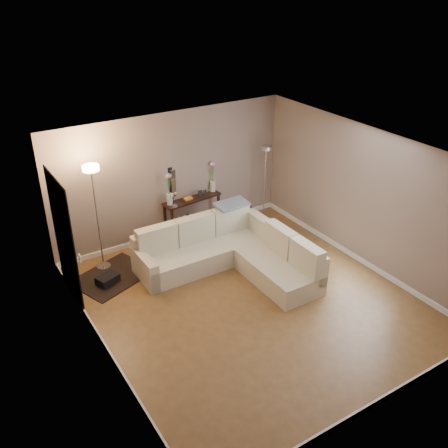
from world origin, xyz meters
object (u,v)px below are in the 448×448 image
floor_lamp_lit (95,198)px  console_table (189,214)px  floor_lamp_unlit (265,168)px  sectional_sofa (229,252)px

floor_lamp_lit → console_table: bearing=9.3°
floor_lamp_unlit → floor_lamp_lit: bearing=-178.9°
console_table → floor_lamp_unlit: bearing=-8.6°
floor_lamp_unlit → console_table: bearing=171.4°
sectional_sofa → floor_lamp_lit: (-2.00, 1.25, 1.10)m
sectional_sofa → floor_lamp_lit: 2.60m
floor_lamp_lit → floor_lamp_unlit: (3.75, 0.07, -0.25)m
floor_lamp_lit → floor_lamp_unlit: 3.76m
console_table → floor_lamp_unlit: (1.73, -0.26, 0.74)m
console_table → floor_lamp_lit: bearing=-170.7°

